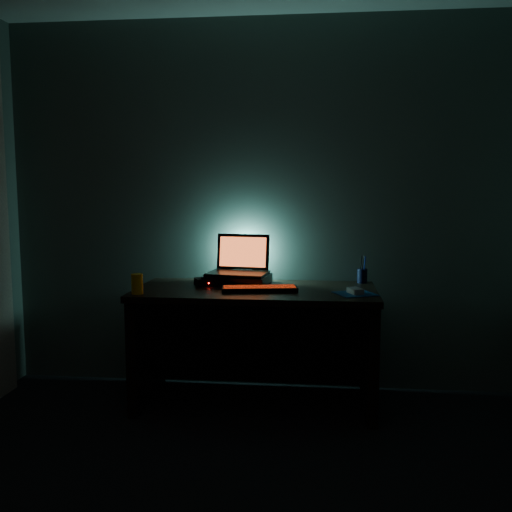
{
  "coord_description": "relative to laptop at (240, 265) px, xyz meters",
  "views": [
    {
      "loc": [
        0.38,
        -1.87,
        1.38
      ],
      "look_at": [
        0.01,
        1.57,
        0.96
      ],
      "focal_mm": 40.0,
      "sensor_mm": 36.0,
      "label": 1
    }
  ],
  "objects": [
    {
      "name": "mouse",
      "position": [
        0.74,
        -0.33,
        -0.1
      ],
      "size": [
        0.1,
        0.12,
        0.03
      ],
      "primitive_type": "cube",
      "rotation": [
        0.0,
        0.0,
        0.42
      ],
      "color": "gray",
      "rests_on": "mousepad"
    },
    {
      "name": "keyboard",
      "position": [
        0.16,
        -0.28,
        -0.11
      ],
      "size": [
        0.48,
        0.22,
        0.03
      ],
      "rotation": [
        0.0,
        0.0,
        0.17
      ],
      "color": "black",
      "rests_on": "desk"
    },
    {
      "name": "desk",
      "position": [
        0.13,
        -0.16,
        -0.38
      ],
      "size": [
        1.5,
        0.7,
        0.75
      ],
      "color": "black",
      "rests_on": "ground"
    },
    {
      "name": "room",
      "position": [
        0.13,
        -1.83,
        0.38
      ],
      "size": [
        3.5,
        4.0,
        2.5
      ],
      "color": "black",
      "rests_on": "ground"
    },
    {
      "name": "router",
      "position": [
        -0.2,
        -0.13,
        -0.1
      ],
      "size": [
        0.18,
        0.16,
        0.05
      ],
      "rotation": [
        0.0,
        0.0,
        0.44
      ],
      "color": "black",
      "rests_on": "desk"
    },
    {
      "name": "mousepad",
      "position": [
        0.74,
        -0.33,
        -0.12
      ],
      "size": [
        0.28,
        0.27,
        0.0
      ],
      "primitive_type": "cube",
      "rotation": [
        0.0,
        0.0,
        0.42
      ],
      "color": "navy",
      "rests_on": "desk"
    },
    {
      "name": "laptop",
      "position": [
        0.0,
        0.0,
        0.0
      ],
      "size": [
        0.41,
        0.33,
        0.26
      ],
      "rotation": [
        0.0,
        0.0,
        -0.14
      ],
      "color": "black",
      "rests_on": "riser"
    },
    {
      "name": "pen_cup",
      "position": [
        0.81,
        0.08,
        -0.07
      ],
      "size": [
        0.08,
        0.08,
        0.09
      ],
      "primitive_type": "cylinder",
      "rotation": [
        0.0,
        0.0,
        -0.17
      ],
      "color": "black",
      "rests_on": "desk"
    },
    {
      "name": "riser",
      "position": [
        -0.01,
        -0.05,
        -0.09
      ],
      "size": [
        0.44,
        0.35,
        0.06
      ],
      "primitive_type": "cube",
      "rotation": [
        0.0,
        0.0,
        -0.14
      ],
      "color": "black",
      "rests_on": "desk"
    },
    {
      "name": "juice_glass",
      "position": [
        -0.55,
        -0.46,
        -0.06
      ],
      "size": [
        0.08,
        0.08,
        0.12
      ],
      "primitive_type": "cylinder",
      "rotation": [
        0.0,
        0.0,
        -0.2
      ],
      "color": "yellow",
      "rests_on": "desk"
    }
  ]
}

